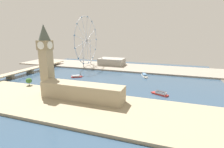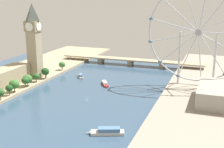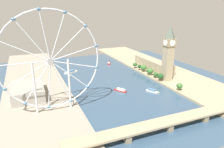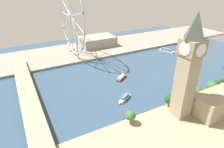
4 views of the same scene
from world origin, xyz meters
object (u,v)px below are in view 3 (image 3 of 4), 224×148
river_bridge (167,122)px  tour_boat_2 (109,62)px  ferris_wheel (50,62)px  tour_boat_1 (121,90)px  tour_boat_0 (152,91)px  clock_tower (169,53)px  tour_boat_3 (71,72)px  parliament_block (153,65)px  riverside_hall (28,91)px

river_bridge → tour_boat_2: river_bridge is taller
ferris_wheel → tour_boat_1: size_ratio=5.64×
tour_boat_0 → clock_tower: bearing=91.8°
ferris_wheel → tour_boat_0: bearing=-177.2°
river_bridge → tour_boat_0: 96.08m
ferris_wheel → tour_boat_3: size_ratio=3.91×
tour_boat_1 → tour_boat_3: bearing=-10.7°
parliament_block → tour_boat_1: 121.57m
tour_boat_1 → tour_boat_2: (-45.17, -154.44, 0.51)m
parliament_block → riverside_hall: parliament_block is taller
river_bridge → tour_boat_2: size_ratio=8.37×
parliament_block → tour_boat_0: (59.51, 88.60, -10.81)m
parliament_block → ferris_wheel: size_ratio=0.90×
parliament_block → riverside_hall: size_ratio=1.71×
tour_boat_3 → parliament_block: bearing=-39.8°
tour_boat_0 → tour_boat_3: bearing=-177.8°
river_bridge → tour_boat_1: (0.73, -108.38, -5.53)m
clock_tower → ferris_wheel: bearing=10.9°
river_bridge → tour_boat_2: (-44.45, -262.82, -5.02)m
river_bridge → ferris_wheel: bearing=-38.8°
tour_boat_0 → river_bridge: bearing=-55.2°
clock_tower → river_bridge: clock_tower is taller
riverside_hall → tour_boat_1: bearing=168.9°
ferris_wheel → tour_boat_1: 119.00m
riverside_hall → tour_boat_1: size_ratio=2.95×
clock_tower → parliament_block: 71.15m
riverside_hall → tour_boat_3: riverside_hall is taller
river_bridge → clock_tower: bearing=-126.8°
parliament_block → riverside_hall: 230.71m
parliament_block → ferris_wheel: (199.67, 95.47, 48.76)m
ferris_wheel → clock_tower: bearing=-169.1°
river_bridge → riverside_hall: bearing=-46.4°
riverside_hall → tour_boat_3: bearing=-130.0°
tour_boat_0 → tour_boat_3: 165.57m
clock_tower → riverside_hall: (213.65, -17.21, -38.36)m
parliament_block → ferris_wheel: ferris_wheel is taller
tour_boat_0 → tour_boat_3: tour_boat_3 is taller
parliament_block → tour_boat_3: (148.50, -51.02, -10.61)m
clock_tower → river_bridge: 150.92m
tour_boat_2 → tour_boat_3: tour_boat_2 is taller
tour_boat_0 → tour_boat_3: (88.99, -139.62, 0.21)m
clock_tower → parliament_block: size_ratio=0.87×
parliament_block → river_bridge: bearing=60.3°
river_bridge → tour_boat_0: (-40.47, -86.98, -5.35)m
riverside_hall → river_bridge: riverside_hall is taller
clock_tower → river_bridge: (86.86, 116.01, -42.10)m
parliament_block → tour_boat_3: size_ratio=3.50×
riverside_hall → tour_boat_2: riverside_hall is taller
tour_boat_3 → ferris_wheel: bearing=-130.0°
ferris_wheel → tour_boat_2: 240.14m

